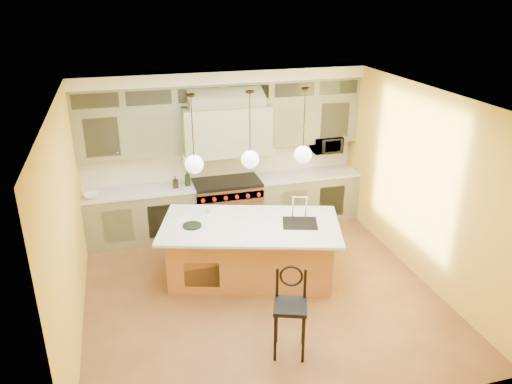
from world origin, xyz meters
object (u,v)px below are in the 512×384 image
object	(u,v)px
counter_stool	(290,307)
microwave	(326,144)
kitchen_island	(251,249)
range	(227,205)

from	to	relation	value
counter_stool	microwave	distance (m)	4.17
kitchen_island	microwave	size ratio (longest dim) A/B	5.41
microwave	counter_stool	bearing A→B (deg)	-118.51
counter_stool	microwave	world-z (taller)	microwave
kitchen_island	counter_stool	xyz separation A→B (m)	(0.00, -1.79, 0.17)
kitchen_island	counter_stool	bearing A→B (deg)	-72.63
range	microwave	xyz separation A→B (m)	(1.95, 0.11, 0.96)
range	microwave	world-z (taller)	microwave
range	kitchen_island	world-z (taller)	kitchen_island
microwave	kitchen_island	bearing A→B (deg)	-137.36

